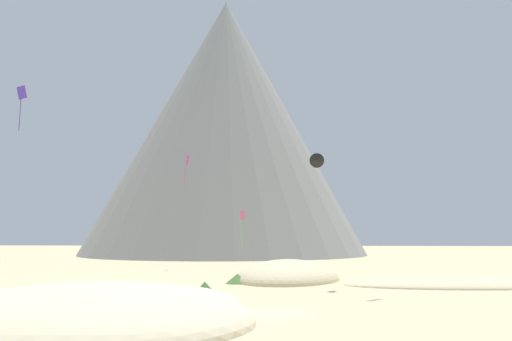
% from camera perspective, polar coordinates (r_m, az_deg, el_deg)
% --- Properties ---
extents(ground_plane, '(400.00, 400.00, 0.00)m').
position_cam_1_polar(ground_plane, '(33.11, 1.49, -15.06)').
color(ground_plane, '#C6B284').
extents(dune_foreground_left, '(18.29, 17.23, 4.19)m').
position_cam_1_polar(dune_foreground_left, '(30.51, -17.90, -15.44)').
color(dune_foreground_left, beige).
rests_on(dune_foreground_left, ground_plane).
extents(dune_foreground_right, '(13.45, 17.86, 4.25)m').
position_cam_1_polar(dune_foreground_right, '(56.74, 3.43, -11.66)').
color(dune_foreground_right, beige).
rests_on(dune_foreground_right, ground_plane).
extents(dune_midground, '(21.44, 9.95, 1.70)m').
position_cam_1_polar(dune_midground, '(53.98, 20.78, -11.47)').
color(dune_midground, beige).
rests_on(dune_midground, ground_plane).
extents(dune_back_low, '(21.63, 18.53, 2.59)m').
position_cam_1_polar(dune_back_low, '(39.47, -16.70, -13.46)').
color(dune_back_low, beige).
rests_on(dune_back_low, ground_plane).
extents(bush_ridge_crest, '(2.02, 2.02, 0.84)m').
position_cam_1_polar(bush_ridge_crest, '(44.94, -15.47, -12.13)').
color(bush_ridge_crest, '#668C4C').
rests_on(bush_ridge_crest, ground_plane).
extents(bush_near_right, '(3.12, 3.12, 0.94)m').
position_cam_1_polar(bush_near_right, '(52.46, -2.00, -11.54)').
color(bush_near_right, '#477238').
rests_on(bush_near_right, ground_plane).
extents(bush_far_right, '(2.73, 2.73, 0.73)m').
position_cam_1_polar(bush_far_right, '(39.88, -16.42, -12.87)').
color(bush_far_right, '#568442').
rests_on(bush_far_right, ground_plane).
extents(bush_low_patch, '(2.19, 2.19, 1.05)m').
position_cam_1_polar(bush_low_patch, '(42.70, -5.52, -12.49)').
color(bush_low_patch, '#386633').
rests_on(bush_low_patch, ground_plane).
extents(bush_far_left, '(2.57, 2.57, 1.04)m').
position_cam_1_polar(bush_far_left, '(34.52, -9.83, -13.76)').
color(bush_far_left, '#668C4C').
rests_on(bush_far_left, ground_plane).
extents(rock_massif, '(89.31, 89.31, 63.56)m').
position_cam_1_polar(rock_massif, '(130.74, -3.49, 3.29)').
color(rock_massif, gray).
rests_on(rock_massif, ground_plane).
extents(kite_rainbow_low, '(0.80, 0.50, 5.51)m').
position_cam_1_polar(kite_rainbow_low, '(81.33, -1.49, -5.39)').
color(kite_rainbow_low, '#E5668C').
extents(kite_black_mid, '(2.49, 0.87, 2.45)m').
position_cam_1_polar(kite_black_mid, '(88.49, 6.55, 1.07)').
color(kite_black_mid, black).
extents(kite_indigo_mid, '(1.21, 0.34, 4.74)m').
position_cam_1_polar(kite_indigo_mid, '(60.44, -23.89, 7.21)').
color(kite_indigo_mid, '#5138B2').
extents(kite_magenta_mid, '(0.70, 1.53, 4.52)m').
position_cam_1_polar(kite_magenta_mid, '(77.67, -7.46, 1.13)').
color(kite_magenta_mid, '#D1339E').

